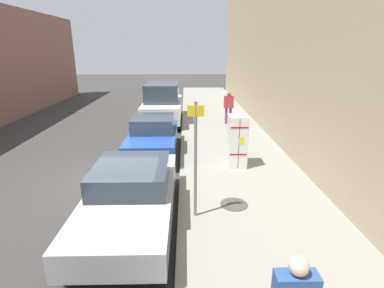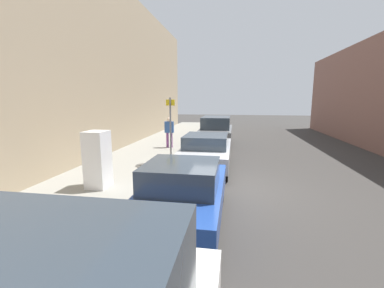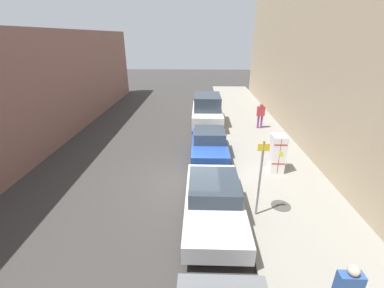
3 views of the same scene
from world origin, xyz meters
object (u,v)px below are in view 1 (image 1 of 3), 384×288
Objects in this scene: pedestrian_walking_far at (229,105)px; parked_hatchback_blue at (153,136)px; parked_van_white at (163,104)px; discarded_refrigerator at (237,141)px; parked_sedan_silver at (131,194)px; street_sign_post at (196,155)px.

pedestrian_walking_far is 0.44× the size of parked_hatchback_blue.
parked_van_white is at bearing -90.00° from parked_hatchback_blue.
parked_van_white is 1.19× the size of parked_hatchback_blue.
parked_van_white reaches higher than parked_hatchback_blue.
parked_sedan_silver is at bearing 47.48° from discarded_refrigerator.
pedestrian_walking_far is 0.37× the size of parked_van_white.
street_sign_post is 10.07m from parked_van_white.
parked_sedan_silver is (2.96, 3.23, -0.26)m from discarded_refrigerator.
pedestrian_walking_far is at bearing -110.89° from parked_sedan_silver.
discarded_refrigerator is 0.45× the size of parked_hatchback_blue.
pedestrian_walking_far is at bearing -95.12° from discarded_refrigerator.
parked_van_white is (1.48, -9.94, -0.59)m from street_sign_post.
parked_sedan_silver is (-0.00, 10.01, -0.33)m from parked_van_white.
parked_hatchback_blue is at bearing 90.00° from parked_van_white.
parked_sedan_silver is at bearing 90.00° from parked_van_white.
street_sign_post is at bearing 98.44° from parked_van_white.
parked_sedan_silver is at bearing 90.00° from parked_hatchback_blue.
street_sign_post is at bearing 82.63° from pedestrian_walking_far.
parked_sedan_silver is (1.48, 0.07, -0.92)m from street_sign_post.
discarded_refrigerator reaches higher than parked_sedan_silver.
parked_hatchback_blue is (2.96, -1.62, -0.26)m from discarded_refrigerator.
parked_van_white reaches higher than discarded_refrigerator.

